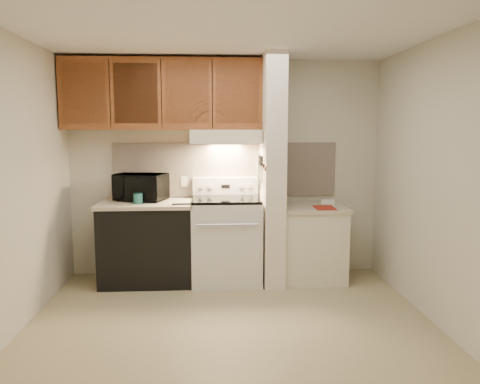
{
  "coord_description": "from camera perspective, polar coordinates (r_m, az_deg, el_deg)",
  "views": [
    {
      "loc": [
        -0.15,
        -3.97,
        1.71
      ],
      "look_at": [
        0.13,
        0.75,
        1.07
      ],
      "focal_mm": 35.0,
      "sensor_mm": 36.0,
      "label": 1
    }
  ],
  "objects": [
    {
      "name": "range_knob_left_inner",
      "position": [
        5.41,
        -3.67,
        0.68
      ],
      "size": [
        0.05,
        0.02,
        0.05
      ],
      "primitive_type": "cylinder",
      "rotation": [
        1.57,
        0.0,
        0.0
      ],
      "color": "silver",
      "rests_on": "range_backguard"
    },
    {
      "name": "wall_left",
      "position": [
        4.33,
        -25.79,
        0.84
      ],
      "size": [
        0.02,
        3.0,
        2.5
      ],
      "primitive_type": "cube",
      "color": "beige",
      "rests_on": "floor"
    },
    {
      "name": "cab_door_d",
      "position": [
        5.16,
        -0.3,
        11.88
      ],
      "size": [
        0.46,
        0.01,
        0.63
      ],
      "primitive_type": "cube",
      "color": "brown",
      "rests_on": "upper_cabinets"
    },
    {
      "name": "floor",
      "position": [
        4.33,
        -1.17,
        -15.57
      ],
      "size": [
        3.6,
        3.6,
        0.0
      ],
      "primitive_type": "plane",
      "color": "tan",
      "rests_on": "ground"
    },
    {
      "name": "cab_gap_c",
      "position": [
        5.15,
        -3.39,
        11.87
      ],
      "size": [
        0.01,
        0.01,
        0.73
      ],
      "primitive_type": "cube",
      "color": "black",
      "rests_on": "upper_cabinets"
    },
    {
      "name": "knife_handle_a",
      "position": [
        4.97,
        2.71,
        3.77
      ],
      "size": [
        0.02,
        0.02,
        0.1
      ],
      "primitive_type": "cylinder",
      "color": "black",
      "rests_on": "knife_strip"
    },
    {
      "name": "microwave",
      "position": [
        5.38,
        -11.98,
        0.6
      ],
      "size": [
        0.62,
        0.51,
        0.3
      ],
      "primitive_type": "imported",
      "rotation": [
        0.0,
        0.0,
        -0.29
      ],
      "color": "black",
      "rests_on": "left_countertop"
    },
    {
      "name": "cab_door_b",
      "position": [
        5.21,
        -12.6,
        11.65
      ],
      "size": [
        0.46,
        0.01,
        0.63
      ],
      "primitive_type": "cube",
      "color": "brown",
      "rests_on": "upper_cabinets"
    },
    {
      "name": "knife_strip",
      "position": [
        5.12,
        2.67,
        3.33
      ],
      "size": [
        0.02,
        0.42,
        0.04
      ],
      "primitive_type": "cube",
      "color": "black",
      "rests_on": "partition_pillar"
    },
    {
      "name": "outlet",
      "position": [
        5.49,
        -6.81,
        1.27
      ],
      "size": [
        0.08,
        0.01,
        0.12
      ],
      "primitive_type": "cube",
      "color": "beige",
      "rests_on": "backsplash"
    },
    {
      "name": "knife_blade_d",
      "position": [
        5.19,
        2.45,
        2.28
      ],
      "size": [
        0.01,
        0.04,
        0.16
      ],
      "primitive_type": "cube",
      "color": "silver",
      "rests_on": "knife_strip"
    },
    {
      "name": "white_box",
      "position": [
        5.53,
        10.68,
        -1.16
      ],
      "size": [
        0.17,
        0.13,
        0.04
      ],
      "primitive_type": "cube",
      "rotation": [
        0.0,
        0.0,
        -0.19
      ],
      "color": "white",
      "rests_on": "right_countertop"
    },
    {
      "name": "spoon_rest",
      "position": [
        5.01,
        -7.12,
        -1.46
      ],
      "size": [
        0.21,
        0.09,
        0.01
      ],
      "primitive_type": "cube",
      "rotation": [
        0.0,
        0.0,
        0.12
      ],
      "color": "black",
      "rests_on": "left_countertop"
    },
    {
      "name": "backsplash",
      "position": [
        5.48,
        -1.8,
        2.73
      ],
      "size": [
        2.6,
        0.02,
        0.63
      ],
      "primitive_type": "cube",
      "color": "beige",
      "rests_on": "wall_back"
    },
    {
      "name": "range_display",
      "position": [
        5.41,
        -1.77,
        0.7
      ],
      "size": [
        0.1,
        0.01,
        0.04
      ],
      "primitive_type": "cube",
      "color": "black",
      "rests_on": "range_backguard"
    },
    {
      "name": "right_countertop",
      "position": [
        5.32,
        8.83,
        -1.91
      ],
      "size": [
        0.74,
        0.64,
        0.04
      ],
      "primitive_type": "cube",
      "color": "beige",
      "rests_on": "right_cab_base"
    },
    {
      "name": "wall_right",
      "position": [
        4.45,
        22.64,
        1.18
      ],
      "size": [
        0.02,
        3.0,
        2.5
      ],
      "primitive_type": "cube",
      "color": "beige",
      "rests_on": "floor"
    },
    {
      "name": "knife_handle_c",
      "position": [
        5.11,
        2.54,
        3.88
      ],
      "size": [
        0.02,
        0.02,
        0.1
      ],
      "primitive_type": "cylinder",
      "color": "black",
      "rests_on": "knife_strip"
    },
    {
      "name": "knife_handle_e",
      "position": [
        5.26,
        2.37,
        3.99
      ],
      "size": [
        0.02,
        0.02,
        0.1
      ],
      "primitive_type": "cylinder",
      "color": "black",
      "rests_on": "knife_strip"
    },
    {
      "name": "knife_handle_d",
      "position": [
        5.2,
        2.44,
        3.95
      ],
      "size": [
        0.02,
        0.02,
        0.1
      ],
      "primitive_type": "cylinder",
      "color": "black",
      "rests_on": "knife_strip"
    },
    {
      "name": "cab_gap_b",
      "position": [
        5.18,
        -9.56,
        11.76
      ],
      "size": [
        0.01,
        0.01,
        0.73
      ],
      "primitive_type": "cube",
      "color": "black",
      "rests_on": "upper_cabinets"
    },
    {
      "name": "hood_lip",
      "position": [
        5.05,
        -1.69,
        6.23
      ],
      "size": [
        0.78,
        0.04,
        0.06
      ],
      "primitive_type": "cube",
      "color": "beige",
      "rests_on": "range_hood"
    },
    {
      "name": "right_cab_base",
      "position": [
        5.4,
        8.74,
        -6.36
      ],
      "size": [
        0.7,
        0.6,
        0.81
      ],
      "primitive_type": "cube",
      "color": "beige",
      "rests_on": "floor"
    },
    {
      "name": "knife_blade_a",
      "position": [
        4.97,
        2.71,
        2.04
      ],
      "size": [
        0.01,
        0.03,
        0.16
      ],
      "primitive_type": "cube",
      "color": "silver",
      "rests_on": "knife_strip"
    },
    {
      "name": "knife_blade_b",
      "position": [
        5.05,
        2.61,
        2.02
      ],
      "size": [
        0.01,
        0.04,
        0.18
      ],
      "primitive_type": "cube",
      "color": "silver",
      "rests_on": "knife_strip"
    },
    {
      "name": "range_knob_right_outer",
      "position": [
        5.42,
        1.19,
        0.72
      ],
      "size": [
        0.05,
        0.02,
        0.05
      ],
      "primitive_type": "cylinder",
      "rotation": [
        1.57,
        0.0,
        0.0
      ],
      "color": "silver",
      "rests_on": "range_backguard"
    },
    {
      "name": "cab_door_a",
      "position": [
        5.33,
        -18.51,
        11.35
      ],
      "size": [
        0.46,
        0.01,
        0.63
      ],
      "primitive_type": "cube",
      "color": "brown",
      "rests_on": "upper_cabinets"
    },
    {
      "name": "knife_handle_b",
      "position": [
        5.03,
        2.64,
        3.82
      ],
      "size": [
        0.02,
        0.02,
        0.1
      ],
      "primitive_type": "cylinder",
      "color": "black",
      "rests_on": "knife_strip"
    },
    {
      "name": "cab_door_c",
      "position": [
        5.16,
        -6.48,
        11.83
      ],
      "size": [
        0.46,
        0.01,
        0.63
      ],
      "primitive_type": "cube",
      "color": "brown",
      "rests_on": "upper_cabinets"
    },
    {
      "name": "pillar_trim",
      "position": [
        5.17,
        2.68,
        3.15
      ],
      "size": [
        0.01,
        0.7,
        0.04
      ],
      "primitive_type": "cube",
      "color": "brown",
      "rests_on": "partition_pillar"
    },
    {
      "name": "range_hood",
      "position": [
        5.25,
        -1.76,
        6.78
      ],
      "size": [
        0.78,
        0.44,
        0.15
      ],
      "primitive_type": "cube",
      "color": "beige",
      "rests_on": "upper_cabinets"
    },
    {
      "name": "cooktop",
      "position": [
        5.19,
        -1.69,
        -0.89
      ],
      "size": [
        0.74,
        0.64,
        0.03
      ],
      "primitive_type": "cube",
      "color": "black",
      "rests_on": "range_body"
    },
    {
      "name": "oven_handle",
      "position": [
        4.88,
        -1.55,
        -4.01
      ],
      "size": [
        0.65,
        0.02,
        0.02
      ],
      "primitive_type": "cylinder",
      "rotation": [
        0.0,
        1.57,
        0.0
      ],
      "color": "silver",
      "rests_on": "range_body"
    },
    {
      "name": "teal_jar",
      "position": [
        5.16,
        -12.32,
        -0.77
      ],
      "size": [
        0.12,
        0.12,
        0.11
      ],
      "primitive_type": "cylinder",
      "rotation": [
        0.0,
        0.0,
        0.24
      ],
      "color": "#22625F",
      "rests_on": "left_countertop"
    },
    {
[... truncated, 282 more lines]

